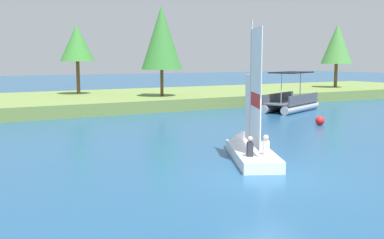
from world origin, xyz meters
TOP-DOWN VIEW (x-y plane):
  - ground_plane at (0.00, 0.00)m, footprint 200.00×200.00m
  - shore_bank at (0.00, 24.82)m, footprint 80.00×13.38m
  - shoreline_tree_centre at (1.37, 26.80)m, footprint 2.89×2.89m
  - shoreline_tree_midright at (6.63, 21.50)m, footprint 3.21×3.21m
  - shoreline_tree_right at (27.29, 22.68)m, footprint 3.16×3.16m
  - sailboat at (1.64, 3.20)m, footprint 3.46×5.17m
  - pontoon_boat at (13.77, 14.34)m, footprint 5.92×4.23m
  - channel_buoy at (10.32, 7.94)m, footprint 0.53×0.53m

SIDE VIEW (x-z plane):
  - ground_plane at x=0.00m, z-range 0.00..0.00m
  - channel_buoy at x=10.32m, z-range 0.00..0.53m
  - sailboat at x=1.64m, z-range -2.47..3.28m
  - shore_bank at x=0.00m, z-range 0.00..0.89m
  - pontoon_boat at x=13.77m, z-range -0.78..2.12m
  - shoreline_tree_centre at x=1.37m, z-range 2.24..8.02m
  - shoreline_tree_right at x=27.29m, z-range 2.10..8.68m
  - shoreline_tree_midright at x=6.63m, z-range 1.94..9.03m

